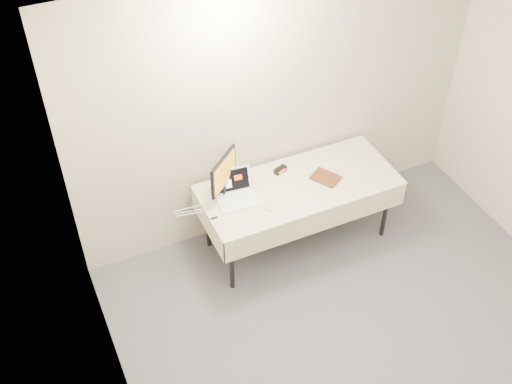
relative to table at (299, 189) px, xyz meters
name	(u,v)px	position (x,y,z in m)	size (l,w,h in m)	color
back_wall	(279,104)	(0.00, 0.45, 0.67)	(4.00, 0.10, 2.70)	beige
table	(299,189)	(0.00, 0.00, 0.00)	(1.86, 0.81, 0.74)	black
laptop	(235,192)	(-0.61, 0.09, 0.12)	(0.38, 0.37, 0.23)	white
monitor	(224,174)	(-0.69, 0.15, 0.32)	(0.34, 0.30, 0.44)	black
book	(321,174)	(0.18, -0.08, 0.19)	(0.19, 0.02, 0.25)	brown
alarm_clock	(280,170)	(-0.08, 0.23, 0.09)	(0.14, 0.09, 0.05)	black
clicker	(268,208)	(-0.41, -0.17, 0.07)	(0.04, 0.09, 0.02)	#BCBCBF
paper_form	(320,182)	(0.19, -0.05, 0.06)	(0.10, 0.26, 0.00)	#AFDDB0
usb_dongle	(214,218)	(-0.89, -0.09, 0.07)	(0.06, 0.02, 0.01)	black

